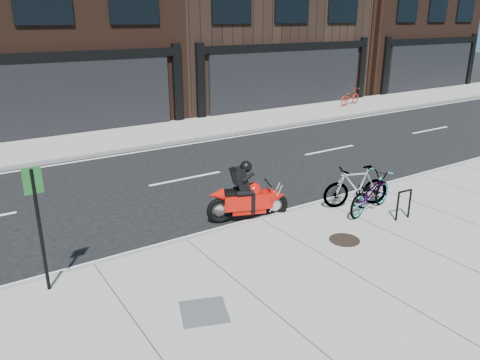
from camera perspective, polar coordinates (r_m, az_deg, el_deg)
ground at (r=12.79m, az=-2.57°, el=-2.28°), size 120.00×120.00×0.00m
sidewalk_near at (r=9.24m, az=13.80°, el=-11.39°), size 60.00×6.00×0.13m
sidewalk_far at (r=19.55m, az=-14.29°, el=4.95°), size 60.00×3.50×0.13m
bike_rack at (r=11.70m, az=19.35°, el=-2.56°), size 0.44×0.09×0.73m
bicycle_front at (r=11.91m, az=15.57°, el=-1.54°), size 1.92×1.05×0.95m
bicycle_rear at (r=12.14m, az=13.97°, el=-0.75°), size 1.82×1.06×1.05m
motorcycle at (r=11.26m, az=1.39°, el=-1.96°), size 1.96×1.01×1.52m
bicycle_far at (r=26.69m, az=13.25°, el=9.86°), size 1.81×0.98×0.90m
manhole_cover at (r=10.43m, az=12.62°, el=-7.14°), size 0.82×0.82×0.02m
utility_grate at (r=7.95m, az=-4.42°, el=-15.72°), size 0.96×0.96×0.02m
sign_post at (r=8.57m, az=-23.35°, el=-4.39°), size 0.31×0.06×2.26m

